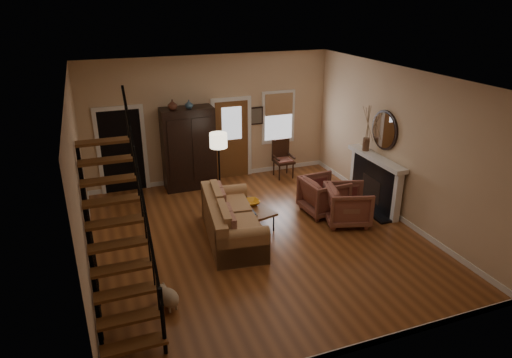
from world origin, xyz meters
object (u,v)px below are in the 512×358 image
object	(u,v)px
armoire	(189,149)
armchair_left	(348,205)
sofa	(233,220)
floor_lamp	(219,169)
side_chair	(284,159)
armchair_right	(324,195)
coffee_table	(251,216)

from	to	relation	value
armoire	armchair_left	world-z (taller)	armoire
sofa	floor_lamp	world-z (taller)	floor_lamp
armoire	side_chair	distance (m)	2.61
sofa	armchair_right	size ratio (longest dim) A/B	2.47
armchair_right	side_chair	bearing A→B (deg)	-4.29
sofa	side_chair	size ratio (longest dim) A/B	2.26
armoire	sofa	distance (m)	3.05
sofa	floor_lamp	size ratio (longest dim) A/B	1.31
armchair_right	floor_lamp	distance (m)	2.49
coffee_table	floor_lamp	distance (m)	1.49
armchair_right	armoire	bearing A→B (deg)	41.03
sofa	armchair_right	xyz separation A→B (m)	(2.32, 0.43, -0.01)
coffee_table	sofa	bearing A→B (deg)	-143.38
sofa	armchair_left	bearing A→B (deg)	2.85
coffee_table	armchair_left	distance (m)	2.11
armoire	coffee_table	bearing A→B (deg)	-73.50
coffee_table	armchair_left	xyz separation A→B (m)	(2.01, -0.61, 0.21)
sofa	coffee_table	xyz separation A→B (m)	(0.55, 0.41, -0.22)
side_chair	coffee_table	bearing A→B (deg)	-127.13
armchair_left	coffee_table	bearing A→B (deg)	89.88
floor_lamp	side_chair	size ratio (longest dim) A/B	1.72
armoire	armchair_left	bearing A→B (deg)	-48.94
armchair_left	armoire	bearing A→B (deg)	57.94
sofa	side_chair	distance (m)	3.63
coffee_table	floor_lamp	bearing A→B (deg)	104.06
armchair_right	floor_lamp	world-z (taller)	floor_lamp
sofa	floor_lamp	bearing A→B (deg)	89.80
side_chair	armchair_left	bearing A→B (deg)	-85.79
armoire	armchair_right	bearing A→B (deg)	-45.25
sofa	armchair_right	world-z (taller)	sofa
armchair_left	floor_lamp	xyz separation A→B (m)	(-2.33, 1.91, 0.45)
armchair_left	armchair_right	distance (m)	0.68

